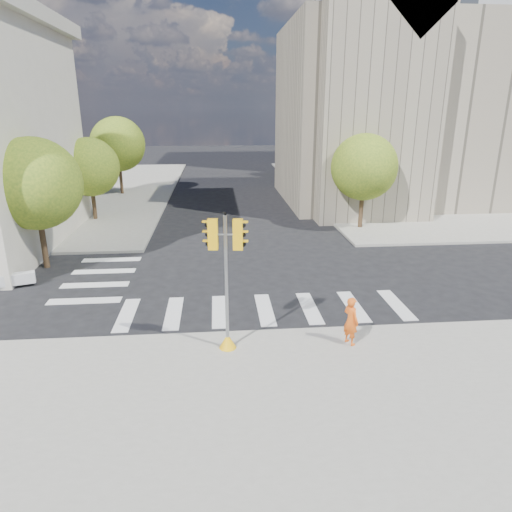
{
  "coord_description": "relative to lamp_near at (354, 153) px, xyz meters",
  "views": [
    {
      "loc": [
        -1.92,
        -18.5,
        7.68
      ],
      "look_at": [
        -0.41,
        -1.51,
        2.1
      ],
      "focal_mm": 32.0,
      "sensor_mm": 36.0,
      "label": 1
    }
  ],
  "objects": [
    {
      "name": "lamp_far",
      "position": [
        0.0,
        14.0,
        0.0
      ],
      "size": [
        0.35,
        0.18,
        8.11
      ],
      "color": "black",
      "rests_on": "sidewalk_far_right"
    },
    {
      "name": "civic_building",
      "position": [
        7.59,
        5.12,
        2.68
      ],
      "size": [
        26.0,
        16.0,
        19.39
      ],
      "color": "gray",
      "rests_on": "ground"
    },
    {
      "name": "sidewalk_far_left",
      "position": [
        -28.0,
        12.0,
        -4.5
      ],
      "size": [
        28.0,
        40.0,
        0.15
      ],
      "primitive_type": "cube",
      "color": "gray",
      "rests_on": "ground"
    },
    {
      "name": "ground",
      "position": [
        -8.0,
        -14.0,
        -4.58
      ],
      "size": [
        160.0,
        160.0,
        0.0
      ],
      "primitive_type": "plane",
      "color": "black",
      "rests_on": "ground"
    },
    {
      "name": "office_tower",
      "position": [
        14.0,
        28.0,
        10.42
      ],
      "size": [
        20.0,
        18.0,
        30.0
      ],
      "primitive_type": "cube",
      "color": "#9EA0A3",
      "rests_on": "ground"
    },
    {
      "name": "tree_lw_near",
      "position": [
        -18.5,
        -10.0,
        -0.38
      ],
      "size": [
        4.4,
        4.4,
        6.41
      ],
      "color": "#382616",
      "rests_on": "ground"
    },
    {
      "name": "tree_lw_far",
      "position": [
        -18.5,
        10.0,
        -0.04
      ],
      "size": [
        4.8,
        4.8,
        6.95
      ],
      "color": "#382616",
      "rests_on": "ground"
    },
    {
      "name": "sidewalk_near",
      "position": [
        -8.0,
        -25.0,
        -4.5
      ],
      "size": [
        30.0,
        14.0,
        0.15
      ],
      "primitive_type": "cube",
      "color": "gray",
      "rests_on": "ground"
    },
    {
      "name": "tree_re_far",
      "position": [
        -0.5,
        20.0,
        -0.71
      ],
      "size": [
        4.0,
        4.0,
        5.88
      ],
      "color": "#382616",
      "rests_on": "ground"
    },
    {
      "name": "sidewalk_far_right",
      "position": [
        12.0,
        12.0,
        -4.5
      ],
      "size": [
        28.0,
        40.0,
        0.15
      ],
      "primitive_type": "cube",
      "color": "gray",
      "rests_on": "ground"
    },
    {
      "name": "tree_re_near",
      "position": [
        -0.5,
        -4.0,
        -0.53
      ],
      "size": [
        4.2,
        4.2,
        6.16
      ],
      "color": "#382616",
      "rests_on": "ground"
    },
    {
      "name": "traffic_signal",
      "position": [
        -9.67,
        -19.16,
        -2.49
      ],
      "size": [
        1.08,
        0.56,
        4.57
      ],
      "rotation": [
        0.0,
        0.0,
        -0.12
      ],
      "color": "#F9B50D",
      "rests_on": "sidewalk_near"
    },
    {
      "name": "lamp_near",
      "position": [
        0.0,
        0.0,
        0.0
      ],
      "size": [
        0.35,
        0.18,
        8.11
      ],
      "color": "black",
      "rests_on": "sidewalk_far_right"
    },
    {
      "name": "tree_re_mid",
      "position": [
        -0.5,
        8.0,
        -0.23
      ],
      "size": [
        4.6,
        4.6,
        6.66
      ],
      "color": "#382616",
      "rests_on": "ground"
    },
    {
      "name": "photographer",
      "position": [
        -5.6,
        -19.22,
        -3.6
      ],
      "size": [
        0.64,
        0.72,
        1.66
      ],
      "primitive_type": "imported",
      "rotation": [
        0.0,
        0.0,
        2.06
      ],
      "color": "orange",
      "rests_on": "sidewalk_near"
    },
    {
      "name": "tree_lw_mid",
      "position": [
        -18.5,
        0.0,
        -0.82
      ],
      "size": [
        4.0,
        4.0,
        5.77
      ],
      "color": "#382616",
      "rests_on": "ground"
    }
  ]
}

